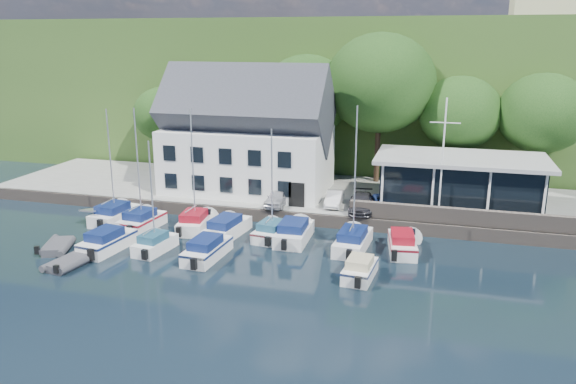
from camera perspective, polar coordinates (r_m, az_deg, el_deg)
name	(u,v)px	position (r m, az deg, el deg)	size (l,w,h in m)	color
ground	(268,284)	(33.81, -2.01, -9.31)	(180.00, 180.00, 0.00)	black
quay	(327,197)	(49.60, 4.00, -0.56)	(60.00, 13.00, 1.00)	gray
quay_face	(310,220)	(43.52, 2.29, -2.84)	(60.00, 0.30, 1.00)	#5C524A
hillside	(384,77)	(91.94, 9.73, 11.43)	(160.00, 75.00, 16.00)	#345620
field_patch	(441,24)	(99.30, 15.24, 16.12)	(50.00, 30.00, 0.30)	olive
harbor_building	(247,141)	(49.36, -4.15, 5.15)	(14.40, 8.20, 8.70)	white
club_pavilion	(460,182)	(46.65, 17.04, 1.00)	(13.20, 7.20, 4.10)	black
seawall	(474,217)	(42.66, 18.35, -2.47)	(18.00, 0.50, 1.20)	#5C524A
gangway	(109,216)	(48.26, -17.75, -2.36)	(1.20, 6.00, 1.40)	silver
car_silver	(278,197)	(45.29, -1.03, -0.56)	(1.55, 3.85, 1.31)	silver
car_white	(334,198)	(45.49, 4.73, -0.64)	(1.23, 3.52, 1.16)	silver
car_dgrey	(361,203)	(44.28, 7.45, -1.08)	(1.83, 4.50, 1.30)	#28282D
car_blue	(387,203)	(44.71, 10.00, -1.06)	(1.44, 3.64, 1.25)	navy
flagpole	(442,159)	(42.74, 15.41, 3.21)	(2.16, 0.20, 9.00)	white
tree_0	(164,128)	(59.22, -12.46, 6.38)	(6.10, 6.10, 8.33)	#10330F
tree_1	(234,123)	(56.09, -5.54, 7.03)	(7.30, 7.30, 9.98)	#10330F
tree_2	(306,117)	(53.97, 1.88, 7.66)	(8.53, 8.53, 11.66)	#10330F
tree_3	(379,109)	(52.44, 9.24, 8.33)	(9.98, 9.98, 13.64)	#10330F
tree_4	(458,132)	(52.59, 16.93, 5.84)	(7.27, 7.27, 9.94)	#10330F
tree_5	(540,134)	(52.93, 24.25, 5.42)	(7.55, 7.55, 10.32)	#10330F
boat_r1_0	(111,163)	(45.45, -17.58, 2.82)	(2.23, 6.32, 9.55)	white
boat_r1_1	(138,169)	(43.25, -14.99, 2.31)	(2.25, 5.61, 9.42)	white
boat_r1_2	(193,171)	(42.12, -9.62, 2.14)	(2.08, 5.92, 9.22)	white
boat_r1_3	(227,226)	(41.50, -6.26, -3.47)	(2.03, 7.01, 1.53)	white
boat_r1_4	(272,183)	(39.77, -1.65, 0.95)	(1.98, 5.26, 8.39)	white
boat_r1_5	(294,230)	(40.33, 0.63, -3.91)	(2.28, 6.49, 1.56)	white
boat_r1_6	(355,184)	(37.90, 6.80, 0.79)	(2.11, 6.91, 9.26)	white
boat_r1_7	(402,241)	(39.09, 11.54, -4.94)	(1.89, 5.98, 1.49)	white
boat_r2_0	(107,239)	(40.53, -17.88, -4.59)	(2.07, 6.19, 1.56)	white
boat_r2_1	(152,192)	(38.38, -13.68, 0.00)	(1.71, 4.97, 8.44)	white
boat_r2_2	(207,247)	(37.63, -8.22, -5.58)	(1.97, 6.37, 1.51)	white
boat_r2_4	(360,267)	(34.58, 7.32, -7.60)	(1.78, 4.76, 1.39)	white
dinghy_0	(58,245)	(41.81, -22.35, -5.00)	(1.95, 3.25, 0.76)	#3A3B40
dinghy_1	(68,262)	(38.62, -21.43, -6.61)	(1.85, 3.09, 0.72)	#3A3B40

